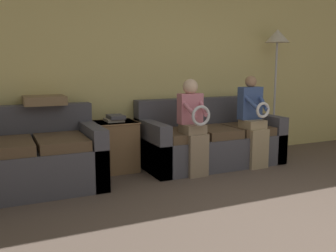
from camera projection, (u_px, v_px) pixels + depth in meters
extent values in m
cube|color=#DBCC7F|center=(177.00, 70.00, 5.27)|extent=(7.82, 0.06, 2.55)
cube|color=#4C4C56|center=(211.00, 149.00, 5.10)|extent=(1.89, 0.90, 0.41)
cube|color=#4C4C56|center=(198.00, 114.00, 5.35)|extent=(1.89, 0.20, 0.47)
cube|color=#4C4C56|center=(152.00, 147.00, 4.73)|extent=(0.16, 0.90, 0.64)
cube|color=#4C4C56|center=(262.00, 136.00, 5.44)|extent=(0.16, 0.90, 0.64)
cube|color=brown|center=(180.00, 135.00, 4.76)|extent=(0.49, 0.66, 0.11)
cube|color=brown|center=(215.00, 132.00, 4.97)|extent=(0.49, 0.66, 0.11)
cube|color=brown|center=(247.00, 129.00, 5.19)|extent=(0.49, 0.66, 0.11)
cube|color=#4C4C56|center=(35.00, 168.00, 4.08)|extent=(1.41, 0.96, 0.46)
cube|color=#4C4C56|center=(30.00, 123.00, 4.35)|extent=(1.41, 0.20, 0.42)
cube|color=#4C4C56|center=(92.00, 153.00, 4.32)|extent=(0.16, 0.96, 0.67)
cube|color=brown|center=(7.00, 147.00, 3.83)|extent=(0.51, 0.72, 0.11)
cube|color=brown|center=(61.00, 142.00, 4.05)|extent=(0.51, 0.72, 0.11)
cube|color=gray|center=(198.00, 156.00, 4.51)|extent=(0.25, 0.10, 0.52)
cube|color=gray|center=(193.00, 129.00, 4.58)|extent=(0.25, 0.28, 0.11)
cube|color=#D17A8E|center=(190.00, 109.00, 4.61)|extent=(0.30, 0.14, 0.37)
sphere|color=beige|center=(190.00, 87.00, 4.56)|extent=(0.19, 0.19, 0.19)
torus|color=silver|center=(201.00, 116.00, 4.37)|extent=(0.25, 0.04, 0.25)
cylinder|color=#D17A8E|center=(188.00, 108.00, 4.44)|extent=(0.11, 0.31, 0.21)
cylinder|color=#D17A8E|center=(203.00, 107.00, 4.52)|extent=(0.11, 0.31, 0.21)
cube|color=tan|center=(258.00, 149.00, 4.88)|extent=(0.27, 0.10, 0.52)
cube|color=tan|center=(253.00, 124.00, 4.95)|extent=(0.27, 0.28, 0.11)
cube|color=#3D5693|center=(250.00, 103.00, 4.97)|extent=(0.31, 0.14, 0.43)
sphere|color=#A37A5B|center=(251.00, 82.00, 4.93)|extent=(0.15, 0.15, 0.15)
torus|color=white|center=(263.00, 110.00, 4.74)|extent=(0.21, 0.04, 0.21)
cylinder|color=#3D5693|center=(251.00, 102.00, 4.81)|extent=(0.13, 0.31, 0.24)
cylinder|color=#3D5693|center=(262.00, 101.00, 4.89)|extent=(0.13, 0.31, 0.24)
cube|color=olive|center=(116.00, 146.00, 4.76)|extent=(0.50, 0.45, 0.64)
cube|color=#9A724A|center=(115.00, 122.00, 4.71)|extent=(0.52, 0.47, 0.02)
cube|color=gray|center=(114.00, 120.00, 4.71)|extent=(0.21, 0.24, 0.04)
cube|color=#4C4C56|center=(116.00, 117.00, 4.70)|extent=(0.19, 0.26, 0.05)
cylinder|color=#2D2B28|center=(272.00, 152.00, 5.81)|extent=(0.26, 0.26, 0.02)
cylinder|color=#B7B7BC|center=(275.00, 98.00, 5.68)|extent=(0.03, 0.03, 1.65)
cone|color=beige|center=(277.00, 36.00, 5.53)|extent=(0.36, 0.36, 0.19)
cube|color=#846B4C|center=(44.00, 100.00, 4.37)|extent=(0.46, 0.46, 0.10)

